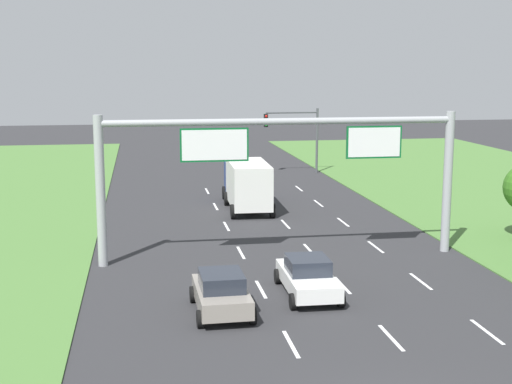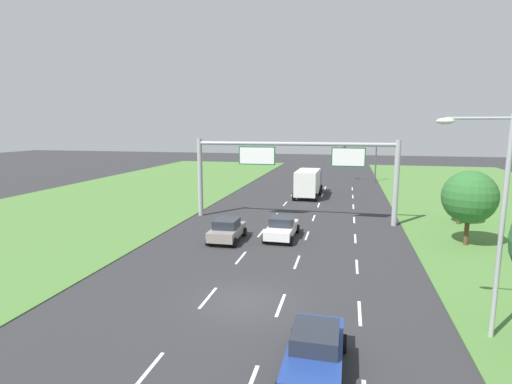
{
  "view_description": "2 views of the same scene",
  "coord_description": "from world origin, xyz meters",
  "views": [
    {
      "loc": [
        -6.51,
        -16.06,
        9.14
      ],
      "look_at": [
        -1.23,
        16.5,
        3.32
      ],
      "focal_mm": 50.0,
      "sensor_mm": 36.0,
      "label": 1
    },
    {
      "loc": [
        4.48,
        -16.95,
        8.06
      ],
      "look_at": [
        -2.44,
        13.21,
        2.96
      ],
      "focal_mm": 28.0,
      "sensor_mm": 36.0,
      "label": 2
    }
  ],
  "objects": [
    {
      "name": "box_truck",
      "position": [
        0.19,
        29.02,
        1.7
      ],
      "size": [
        2.84,
        7.86,
        3.14
      ],
      "rotation": [
        0.0,
        0.0,
        -0.03
      ],
      "color": "navy",
      "rests_on": "ground_plane"
    },
    {
      "name": "lane_dashes_inner_left",
      "position": [
        -1.75,
        9.0,
        0.0
      ],
      "size": [
        0.14,
        56.4,
        0.01
      ],
      "color": "white",
      "rests_on": "ground_plane"
    },
    {
      "name": "traffic_light_mast",
      "position": [
        6.61,
        43.77,
        3.87
      ],
      "size": [
        4.76,
        0.49,
        5.6
      ],
      "color": "#47494F",
      "rests_on": "ground_plane"
    },
    {
      "name": "car_lead_silver",
      "position": [
        -3.69,
        9.41,
        0.8
      ],
      "size": [
        2.18,
        3.95,
        1.58
      ],
      "rotation": [
        0.0,
        0.0,
        0.02
      ],
      "color": "gray",
      "rests_on": "ground_plane"
    },
    {
      "name": "sign_gantry",
      "position": [
        0.09,
        16.7,
        4.88
      ],
      "size": [
        17.24,
        0.44,
        7.0
      ],
      "color": "#9EA0A5",
      "rests_on": "ground_plane"
    },
    {
      "name": "lane_dashes_inner_right",
      "position": [
        1.75,
        9.0,
        0.0
      ],
      "size": [
        0.14,
        56.4,
        0.01
      ],
      "color": "white",
      "rests_on": "ground_plane"
    },
    {
      "name": "car_near_red",
      "position": [
        0.0,
        11.01,
        0.77
      ],
      "size": [
        2.15,
        4.48,
        1.56
      ],
      "rotation": [
        0.0,
        0.0,
        -0.01
      ],
      "color": "white",
      "rests_on": "ground_plane"
    },
    {
      "name": "lane_dashes_slip",
      "position": [
        5.25,
        9.0,
        0.0
      ],
      "size": [
        0.14,
        56.4,
        0.01
      ],
      "color": "white",
      "rests_on": "ground_plane"
    }
  ]
}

